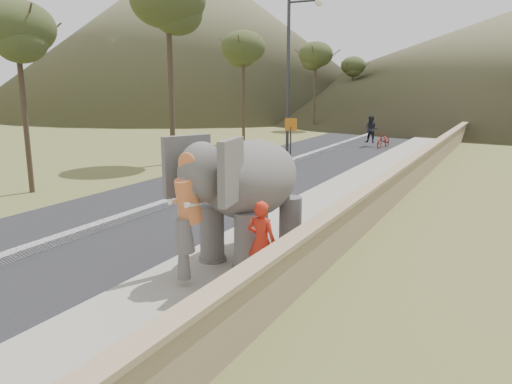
# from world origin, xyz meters

# --- Properties ---
(ground) EXTENTS (160.00, 160.00, 0.00)m
(ground) POSITION_xyz_m (0.00, 0.00, 0.00)
(ground) COLOR olive
(ground) RESTS_ON ground
(road) EXTENTS (7.00, 120.00, 0.03)m
(road) POSITION_xyz_m (-5.00, 10.00, 0.01)
(road) COLOR black
(road) RESTS_ON ground
(median) EXTENTS (0.35, 120.00, 0.22)m
(median) POSITION_xyz_m (-5.00, 10.00, 0.11)
(median) COLOR black
(median) RESTS_ON ground
(walkway) EXTENTS (3.00, 120.00, 0.15)m
(walkway) POSITION_xyz_m (0.00, 10.00, 0.07)
(walkway) COLOR #9E9687
(walkway) RESTS_ON ground
(parapet) EXTENTS (0.30, 120.00, 1.10)m
(parapet) POSITION_xyz_m (1.65, 10.00, 0.55)
(parapet) COLOR tan
(parapet) RESTS_ON ground
(lamppost) EXTENTS (1.76, 0.36, 8.00)m
(lamppost) POSITION_xyz_m (-4.69, 16.12, 4.87)
(lamppost) COLOR #323237
(lamppost) RESTS_ON ground
(signboard) EXTENTS (0.60, 0.08, 2.40)m
(signboard) POSITION_xyz_m (-4.50, 15.40, 1.64)
(signboard) COLOR #2D2D33
(signboard) RESTS_ON ground
(hill_left) EXTENTS (60.00, 60.00, 22.00)m
(hill_left) POSITION_xyz_m (-38.00, 55.00, 11.00)
(hill_left) COLOR brown
(hill_left) RESTS_ON ground
(elephant_and_man) EXTENTS (2.49, 4.14, 2.83)m
(elephant_and_man) POSITION_xyz_m (0.02, 3.07, 1.55)
(elephant_and_man) COLOR slate
(elephant_and_man) RESTS_ON ground
(motorcyclist) EXTENTS (1.76, 1.90, 2.03)m
(motorcyclist) POSITION_xyz_m (-2.74, 25.19, 0.80)
(motorcyclist) COLOR maroon
(motorcyclist) RESTS_ON ground
(trees) EXTENTS (47.08, 44.51, 9.55)m
(trees) POSITION_xyz_m (0.77, 27.52, 3.89)
(trees) COLOR #473828
(trees) RESTS_ON ground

